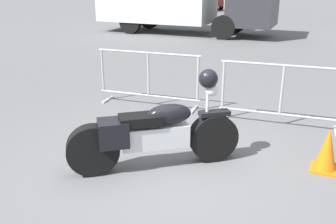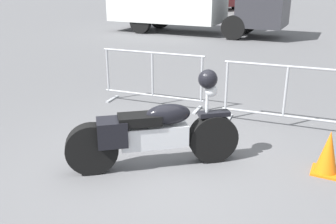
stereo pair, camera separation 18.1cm
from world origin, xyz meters
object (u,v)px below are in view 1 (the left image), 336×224
at_px(motorcycle, 155,132).
at_px(traffic_cone, 327,150).
at_px(crowd_barrier_near, 148,78).
at_px(crowd_barrier_far, 282,95).
at_px(parked_car_tan, 247,2).
at_px(parked_car_maroon, 204,0).

xyz_separation_m(motorcycle, traffic_cone, (2.08, 0.85, -0.21)).
bearing_deg(crowd_barrier_near, crowd_barrier_far, 0.00).
xyz_separation_m(crowd_barrier_near, traffic_cone, (3.34, -1.37, -0.26)).
bearing_deg(traffic_cone, motorcycle, -157.80).
relative_size(crowd_barrier_far, parked_car_tan, 0.48).
xyz_separation_m(motorcycle, parked_car_tan, (-4.32, 22.95, 0.21)).
relative_size(crowd_barrier_far, traffic_cone, 3.52).
distance_m(crowd_barrier_far, traffic_cone, 1.62).
height_order(parked_car_maroon, parked_car_tan, parked_car_maroon).
xyz_separation_m(crowd_barrier_near, parked_car_maroon, (-6.24, 20.74, 0.21)).
distance_m(crowd_barrier_near, parked_car_maroon, 21.65).
bearing_deg(traffic_cone, parked_car_maroon, 113.44).
xyz_separation_m(crowd_barrier_far, parked_car_tan, (-5.59, 20.73, 0.16)).
height_order(crowd_barrier_far, parked_car_tan, parked_car_tan).
height_order(motorcycle, parked_car_tan, parked_car_tan).
relative_size(crowd_barrier_near, parked_car_tan, 0.48).
distance_m(motorcycle, crowd_barrier_far, 2.55).
bearing_deg(parked_car_tan, crowd_barrier_far, -156.32).
relative_size(motorcycle, parked_car_tan, 0.44).
bearing_deg(crowd_barrier_far, parked_car_tan, 105.08).
bearing_deg(parked_car_maroon, crowd_barrier_far, -148.49).
height_order(crowd_barrier_near, parked_car_maroon, parked_car_maroon).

